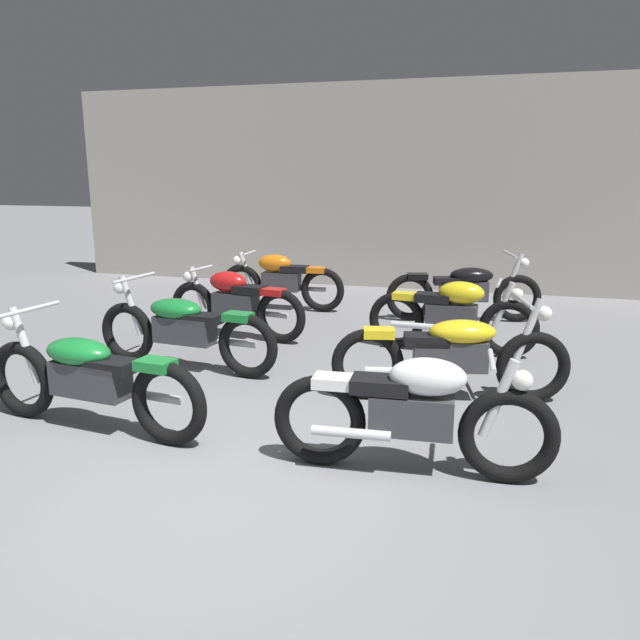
{
  "coord_description": "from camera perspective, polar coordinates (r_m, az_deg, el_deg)",
  "views": [
    {
      "loc": [
        1.75,
        -3.31,
        2.06
      ],
      "look_at": [
        0.0,
        2.82,
        0.55
      ],
      "focal_mm": 35.11,
      "sensor_mm": 36.0,
      "label": 1
    }
  ],
  "objects": [
    {
      "name": "ground_plane",
      "position": [
        4.27,
        -10.88,
        -15.76
      ],
      "size": [
        60.0,
        60.0,
        0.0
      ],
      "primitive_type": "plane",
      "color": "gray"
    },
    {
      "name": "motorcycle_left_row_3",
      "position": [
        9.57,
        -3.61,
        3.67
      ],
      "size": [
        1.97,
        0.48,
        0.88
      ],
      "color": "black",
      "rests_on": "ground"
    },
    {
      "name": "motorcycle_left_row_2",
      "position": [
        7.99,
        -7.77,
        1.64
      ],
      "size": [
        1.96,
        0.53,
        0.88
      ],
      "color": "black",
      "rests_on": "ground"
    },
    {
      "name": "motorcycle_right_row_3",
      "position": [
        9.02,
        13.05,
        2.72
      ],
      "size": [
        2.14,
        0.81,
        0.97
      ],
      "color": "black",
      "rests_on": "ground"
    },
    {
      "name": "motorcycle_right_row_2",
      "position": [
        7.4,
        11.96,
        0.54
      ],
      "size": [
        1.97,
        0.48,
        0.88
      ],
      "color": "black",
      "rests_on": "ground"
    },
    {
      "name": "motorcycle_left_row_0",
      "position": [
        5.39,
        -20.3,
        -4.89
      ],
      "size": [
        2.17,
        0.68,
        0.97
      ],
      "color": "black",
      "rests_on": "ground"
    },
    {
      "name": "back_wall",
      "position": [
        11.44,
        7.3,
        11.92
      ],
      "size": [
        12.65,
        0.24,
        3.6
      ],
      "primitive_type": "cube",
      "color": "#9E998E",
      "rests_on": "ground"
    },
    {
      "name": "motorcycle_right_row_1",
      "position": [
        5.83,
        11.91,
        -2.99
      ],
      "size": [
        2.14,
        0.79,
        0.97
      ],
      "color": "black",
      "rests_on": "ground"
    },
    {
      "name": "motorcycle_right_row_0",
      "position": [
        4.39,
        8.49,
        -8.24
      ],
      "size": [
        1.97,
        0.48,
        0.88
      ],
      "color": "black",
      "rests_on": "ground"
    },
    {
      "name": "motorcycle_left_row_1",
      "position": [
        6.77,
        -12.33,
        -0.74
      ],
      "size": [
        2.17,
        0.68,
        0.97
      ],
      "color": "black",
      "rests_on": "ground"
    }
  ]
}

